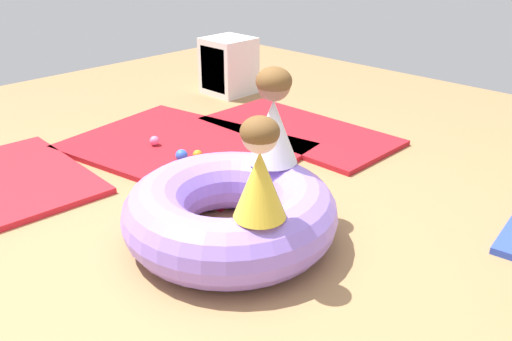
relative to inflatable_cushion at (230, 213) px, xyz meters
name	(u,v)px	position (x,y,z in m)	size (l,w,h in m)	color
ground_plane	(216,243)	(-0.04, -0.08, -0.17)	(8.00, 8.00, 0.00)	#9E7549
gym_mat_far_left	(298,131)	(-0.82, 1.54, -0.15)	(1.61, 0.82, 0.04)	#B21923
gym_mat_near_right	(184,147)	(-1.21, 0.66, -0.15)	(1.70, 1.25, 0.04)	#B21923
inflatable_cushion	(230,213)	(0.00, 0.00, 0.00)	(1.16, 1.16, 0.35)	#9975EA
child_in_yellow	(260,170)	(0.35, -0.14, 0.41)	(0.26, 0.26, 0.49)	yellow
child_in_white	(273,117)	(-0.04, 0.38, 0.44)	(0.40, 0.40, 0.55)	white
play_ball_pink	(155,141)	(-1.37, 0.49, -0.10)	(0.07, 0.07, 0.07)	pink
play_ball_blue	(182,155)	(-0.98, 0.44, -0.09)	(0.09, 0.09, 0.09)	blue
play_ball_orange	(198,155)	(-0.93, 0.55, -0.10)	(0.07, 0.07, 0.07)	orange
storage_cube	(227,66)	(-2.09, 1.93, 0.11)	(0.44, 0.44, 0.56)	white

